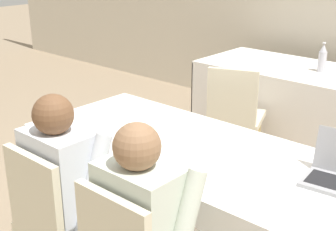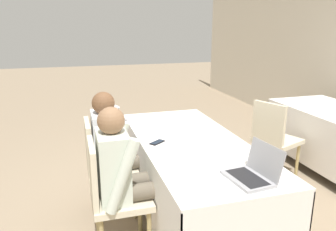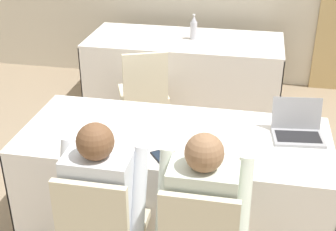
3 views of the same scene
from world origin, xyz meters
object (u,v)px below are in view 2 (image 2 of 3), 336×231
Objects in this scene: laptop at (253,173)px; chair_far_spare at (274,136)px; person_checkered_shirt at (114,146)px; person_white_shirt at (124,171)px; chair_near_right at (111,192)px; chair_near_left at (104,163)px; cell_phone at (157,142)px.

chair_far_spare is at bearing 134.42° from laptop.
person_white_shirt is (0.56, 0.00, 0.00)m from person_checkered_shirt.
chair_near_right is 0.19m from person_white_shirt.
laptop is 1.34m from person_checkered_shirt.
person_checkered_shirt is 1.00× the size of person_white_shirt.
chair_near_left is at bearing 0.00° from chair_near_right.
chair_near_left is 0.78× the size of person_white_shirt.
laptop is 1.71m from chair_far_spare.
chair_near_right is at bearing 90.00° from person_white_shirt.
cell_phone is 0.56m from chair_near_left.
person_white_shirt is at bearing -169.59° from chair_near_left.
cell_phone is 0.17× the size of chair_near_left.
chair_far_spare is at bearing -66.85° from person_white_shirt.
person_checkered_shirt reaches higher than laptop.
cell_phone is at bearing -125.34° from person_checkered_shirt.
person_checkered_shirt is (-1.09, -0.78, -0.12)m from laptop.
laptop reaches higher than chair_near_right.
chair_far_spare is 2.00m from person_white_shirt.
cell_phone is at bearing -47.07° from person_white_shirt.
chair_far_spare is 0.78× the size of person_checkered_shirt.
chair_near_left reaches higher than cell_phone.
chair_near_right is (-0.52, -0.88, -0.28)m from laptop.
cell_phone is 0.43m from person_checkered_shirt.
chair_near_right is 1.00× the size of chair_far_spare.
person_white_shirt reaches higher than chair_near_right.
person_white_shirt is at bearing -130.54° from laptop.
laptop is 2.35× the size of cell_phone.
person_checkered_shirt reaches higher than chair_near_right.
cell_phone is 0.13× the size of person_white_shirt.
laptop is 0.39× the size of chair_near_right.
chair_near_left is at bearing -155.34° from cell_phone.
person_checkered_shirt is at bearing -151.01° from laptop.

